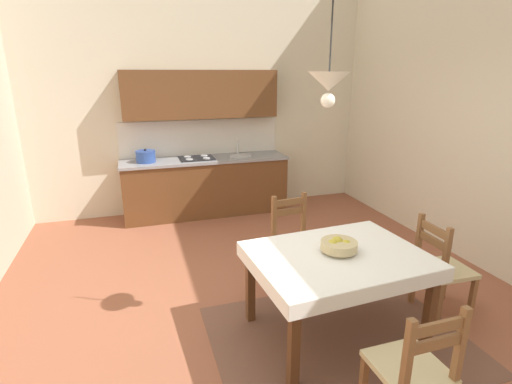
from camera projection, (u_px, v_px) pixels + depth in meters
ground_plane at (271, 317)px, 3.71m from camera, size 5.81×6.97×0.10m
wall_back at (202, 80)px, 6.04m from camera, size 5.81×0.12×4.12m
area_rug at (339, 339)px, 3.32m from camera, size 2.10×1.60×0.01m
kitchen_cabinetry at (204, 160)px, 6.07m from camera, size 2.54×0.63×2.20m
dining_table at (337, 267)px, 3.22m from camera, size 1.46×1.13×0.75m
dining_chair_kitchen_side at (294, 242)px, 4.16m from camera, size 0.46×0.46×0.93m
dining_chair_camera_side at (413, 370)px, 2.37m from camera, size 0.42×0.42×0.93m
dining_chair_window_side at (441, 269)px, 3.59m from camera, size 0.44×0.44×0.93m
fruit_bowl at (339, 245)px, 3.20m from camera, size 0.30×0.30×0.12m
pendant_lamp at (329, 83)px, 2.90m from camera, size 0.32×0.32×0.80m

